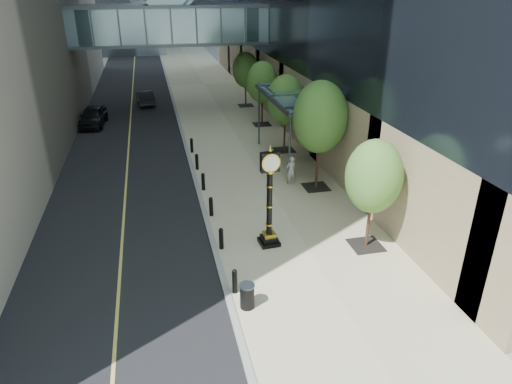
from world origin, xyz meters
TOP-DOWN VIEW (x-y plane):
  - ground at (0.00, 0.00)m, footprint 320.00×320.00m
  - road at (-7.00, 40.00)m, footprint 8.00×180.00m
  - sidewalk at (1.00, 40.00)m, footprint 8.00×180.00m
  - curb at (-3.00, 40.00)m, footprint 0.25×180.00m
  - skywalk at (-3.00, 28.00)m, footprint 17.00×4.20m
  - entrance_canopy at (3.48, 14.00)m, footprint 3.00×8.00m
  - bollard_row at (-2.70, 9.00)m, footprint 0.20×16.20m
  - street_trees at (3.60, 15.24)m, footprint 2.95×28.40m
  - street_clock at (-0.57, 4.12)m, footprint 0.91×0.91m
  - trash_bin at (-2.43, 0.06)m, footprint 0.53×0.53m
  - pedestrian at (2.33, 10.26)m, footprint 0.68×0.51m
  - car_near at (-9.85, 25.48)m, footprint 2.23×4.71m
  - car_far at (-5.66, 31.69)m, footprint 1.89×4.21m

SIDE VIEW (x-z plane):
  - ground at x=0.00m, z-range 0.00..0.00m
  - road at x=-7.00m, z-range 0.00..0.02m
  - sidewalk at x=1.00m, z-range 0.00..0.06m
  - curb at x=-3.00m, z-range 0.00..0.07m
  - bollard_row at x=-2.70m, z-range 0.06..0.96m
  - trash_bin at x=-2.43m, z-range 0.06..0.96m
  - car_far at x=-5.66m, z-range 0.02..1.36m
  - car_near at x=-9.85m, z-range 0.02..1.57m
  - pedestrian at x=2.33m, z-range 0.06..1.76m
  - street_clock at x=-0.57m, z-range -0.24..4.29m
  - street_trees at x=3.60m, z-range 0.64..6.70m
  - entrance_canopy at x=3.48m, z-range 2.00..6.38m
  - skywalk at x=-3.00m, z-range 4.81..10.61m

